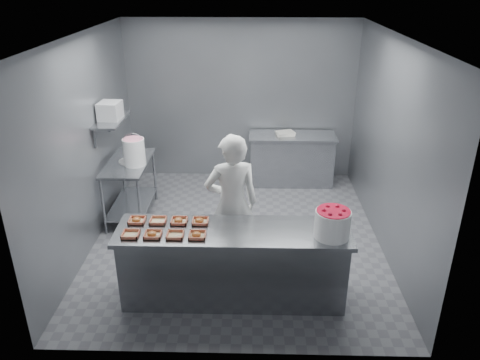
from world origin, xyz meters
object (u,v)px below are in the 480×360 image
object	(u,v)px
tray_7	(200,221)
worker	(232,205)
tray_0	(131,234)
glaze_bucket	(134,151)
service_counter	(233,264)
back_counter	(291,159)
tray_1	(153,234)
appliance	(110,111)
tray_4	(137,220)
prep_table	(130,181)
tray_5	(158,221)
tray_6	(179,221)
strawberry_tub	(333,223)
tray_3	(197,235)
tray_2	(175,235)

from	to	relation	value
tray_7	worker	world-z (taller)	worker
tray_0	glaze_bucket	xyz separation A→B (m)	(-0.41, 2.00, 0.19)
service_counter	back_counter	world-z (taller)	same
tray_1	appliance	bearing A→B (deg)	114.68
tray_7	tray_4	bearing A→B (deg)	180.00
prep_table	tray_4	distance (m)	1.91
tray_5	glaze_bucket	world-z (taller)	glaze_bucket
tray_5	tray_6	xyz separation A→B (m)	(0.24, -0.00, 0.00)
tray_4	back_counter	bearing A→B (deg)	57.14
tray_5	worker	world-z (taller)	worker
tray_0	tray_7	distance (m)	0.78
prep_table	tray_6	size ratio (longest dim) A/B	6.40
service_counter	tray_5	distance (m)	0.99
prep_table	tray_7	world-z (taller)	tray_7
service_counter	appliance	size ratio (longest dim) A/B	7.87
tray_7	prep_table	bearing A→B (deg)	125.22
tray_5	glaze_bucket	size ratio (longest dim) A/B	0.39
tray_1	service_counter	bearing A→B (deg)	10.03
worker	glaze_bucket	world-z (taller)	worker
prep_table	strawberry_tub	xyz separation A→B (m)	(2.71, -2.05, 0.47)
back_counter	tray_7	world-z (taller)	tray_7
tray_3	worker	size ratio (longest dim) A/B	0.10
tray_7	tray_1	bearing A→B (deg)	-147.59
tray_4	tray_7	size ratio (longest dim) A/B	1.00
back_counter	tray_1	size ratio (longest dim) A/B	8.01
tray_7	strawberry_tub	world-z (taller)	strawberry_tub
tray_5	glaze_bucket	distance (m)	1.82
prep_table	tray_5	world-z (taller)	tray_5
tray_7	service_counter	bearing A→B (deg)	-21.81
tray_3	glaze_bucket	distance (m)	2.30
service_counter	tray_7	world-z (taller)	tray_7
tray_3	tray_0	bearing A→B (deg)	180.00
back_counter	appliance	bearing A→B (deg)	-154.19
glaze_bucket	appliance	size ratio (longest dim) A/B	1.47
tray_1	appliance	distance (m)	2.42
prep_table	tray_7	xyz separation A→B (m)	(1.27, -1.80, 0.33)
tray_7	glaze_bucket	size ratio (longest dim) A/B	0.39
back_counter	tray_3	size ratio (longest dim) A/B	8.01
tray_6	worker	size ratio (longest dim) A/B	0.10
tray_2	tray_7	size ratio (longest dim) A/B	1.00
tray_6	strawberry_tub	distance (m)	1.71
worker	glaze_bucket	size ratio (longest dim) A/B	3.73
prep_table	tray_6	world-z (taller)	tray_6
prep_table	tray_7	size ratio (longest dim) A/B	6.40
glaze_bucket	tray_3	bearing A→B (deg)	-60.52
service_counter	worker	size ratio (longest dim) A/B	1.44
tray_2	tray_5	size ratio (longest dim) A/B	1.00
back_counter	tray_4	size ratio (longest dim) A/B	8.01
prep_table	tray_7	bearing A→B (deg)	-54.78
tray_2	tray_5	xyz separation A→B (m)	(-0.24, 0.30, 0.00)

